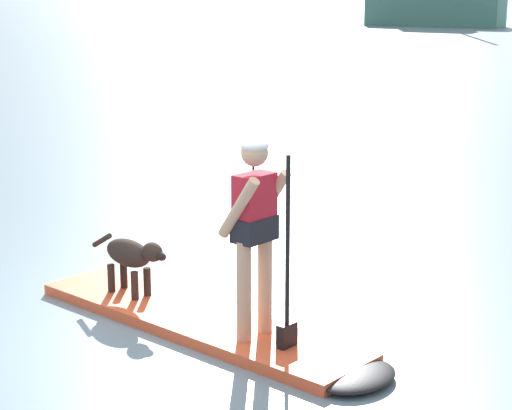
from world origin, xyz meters
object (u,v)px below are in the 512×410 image
object	(u,v)px
paddleboard	(215,328)
dog	(132,256)
marker_buoy	(253,206)
moored_boat_outer	(433,1)
person_paddler	(256,224)

from	to	relation	value
paddleboard	dog	bearing A→B (deg)	170.05
paddleboard	marker_buoy	xyz separation A→B (m)	(-1.60, 3.20, 0.20)
paddleboard	moored_boat_outer	bearing A→B (deg)	109.21
moored_boat_outer	marker_buoy	size ratio (longest dim) A/B	10.22
person_paddler	moored_boat_outer	xyz separation A→B (m)	(-17.66, 49.42, 0.50)
dog	moored_boat_outer	size ratio (longest dim) A/B	0.10
dog	marker_buoy	size ratio (longest dim) A/B	1.03
moored_boat_outer	marker_buoy	bearing A→B (deg)	-71.33
dog	moored_boat_outer	distance (m)	51.74
person_paddler	marker_buoy	size ratio (longest dim) A/B	1.69
paddleboard	marker_buoy	distance (m)	3.58
paddleboard	person_paddler	size ratio (longest dim) A/B	2.27
person_paddler	moored_boat_outer	bearing A→B (deg)	109.66
paddleboard	moored_boat_outer	size ratio (longest dim) A/B	0.37
paddleboard	dog	world-z (taller)	dog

